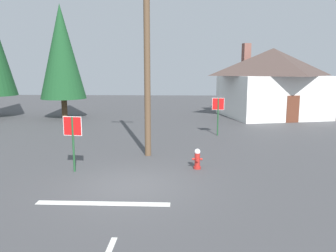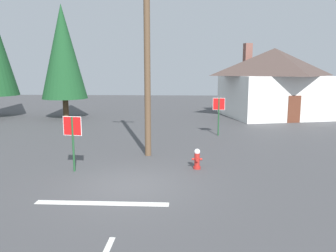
{
  "view_description": "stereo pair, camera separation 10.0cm",
  "coord_description": "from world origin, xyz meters",
  "px_view_note": "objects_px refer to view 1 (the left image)",
  "views": [
    {
      "loc": [
        1.76,
        -10.89,
        3.89
      ],
      "look_at": [
        1.14,
        3.37,
        1.48
      ],
      "focal_mm": 35.92,
      "sensor_mm": 36.0,
      "label": 1
    },
    {
      "loc": [
        1.86,
        -10.88,
        3.89
      ],
      "look_at": [
        1.14,
        3.37,
        1.48
      ],
      "focal_mm": 35.92,
      "sensor_mm": 36.0,
      "label": 2
    }
  ],
  "objects_px": {
    "stop_sign_near": "(73,133)",
    "utility_pole": "(147,49)",
    "stop_sign_far": "(218,109)",
    "house": "(272,81)",
    "fire_hydrant": "(197,159)",
    "pine_tree_mid_left": "(62,52)"
  },
  "relations": [
    {
      "from": "utility_pole",
      "to": "fire_hydrant",
      "type": "bearing_deg",
      "value": -42.94
    },
    {
      "from": "fire_hydrant",
      "to": "house",
      "type": "relative_size",
      "value": 0.09
    },
    {
      "from": "stop_sign_far",
      "to": "pine_tree_mid_left",
      "type": "bearing_deg",
      "value": 150.15
    },
    {
      "from": "utility_pole",
      "to": "stop_sign_far",
      "type": "relative_size",
      "value": 4.1
    },
    {
      "from": "stop_sign_near",
      "to": "pine_tree_mid_left",
      "type": "xyz_separation_m",
      "value": [
        -5.32,
        14.09,
        3.69
      ]
    },
    {
      "from": "stop_sign_near",
      "to": "utility_pole",
      "type": "height_order",
      "value": "utility_pole"
    },
    {
      "from": "house",
      "to": "pine_tree_mid_left",
      "type": "relative_size",
      "value": 1.05
    },
    {
      "from": "utility_pole",
      "to": "stop_sign_far",
      "type": "bearing_deg",
      "value": 53.07
    },
    {
      "from": "stop_sign_far",
      "to": "pine_tree_mid_left",
      "type": "height_order",
      "value": "pine_tree_mid_left"
    },
    {
      "from": "stop_sign_near",
      "to": "house",
      "type": "xyz_separation_m",
      "value": [
        11.49,
        15.9,
        1.38
      ]
    },
    {
      "from": "pine_tree_mid_left",
      "to": "stop_sign_near",
      "type": "bearing_deg",
      "value": -69.3
    },
    {
      "from": "house",
      "to": "stop_sign_near",
      "type": "bearing_deg",
      "value": -125.85
    },
    {
      "from": "stop_sign_near",
      "to": "fire_hydrant",
      "type": "bearing_deg",
      "value": 6.85
    },
    {
      "from": "fire_hydrant",
      "to": "utility_pole",
      "type": "relative_size",
      "value": 0.09
    },
    {
      "from": "stop_sign_near",
      "to": "utility_pole",
      "type": "bearing_deg",
      "value": 44.99
    },
    {
      "from": "stop_sign_near",
      "to": "fire_hydrant",
      "type": "distance_m",
      "value": 4.91
    },
    {
      "from": "stop_sign_far",
      "to": "house",
      "type": "bearing_deg",
      "value": 58.16
    },
    {
      "from": "utility_pole",
      "to": "house",
      "type": "xyz_separation_m",
      "value": [
        8.91,
        13.32,
        -1.86
      ]
    },
    {
      "from": "fire_hydrant",
      "to": "utility_pole",
      "type": "height_order",
      "value": "utility_pole"
    },
    {
      "from": "house",
      "to": "fire_hydrant",
      "type": "bearing_deg",
      "value": -113.75
    },
    {
      "from": "fire_hydrant",
      "to": "pine_tree_mid_left",
      "type": "xyz_separation_m",
      "value": [
        -10.07,
        13.52,
        4.82
      ]
    },
    {
      "from": "utility_pole",
      "to": "house",
      "type": "relative_size",
      "value": 0.99
    }
  ]
}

